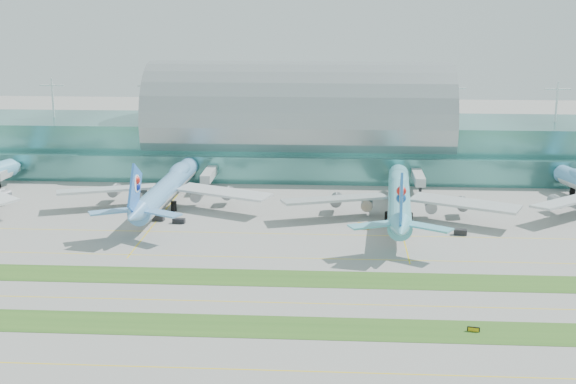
# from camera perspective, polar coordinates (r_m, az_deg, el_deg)

# --- Properties ---
(ground) EXTENTS (700.00, 700.00, 0.00)m
(ground) POSITION_cam_1_polar(r_m,az_deg,el_deg) (199.44, -1.00, -6.35)
(ground) COLOR gray
(ground) RESTS_ON ground
(terminal) EXTENTS (340.00, 69.10, 36.00)m
(terminal) POSITION_cam_1_polar(r_m,az_deg,el_deg) (320.27, 0.83, 4.11)
(terminal) COLOR #3D7A75
(terminal) RESTS_ON ground
(grass_strip_near) EXTENTS (420.00, 12.00, 0.08)m
(grass_strip_near) POSITION_cam_1_polar(r_m,az_deg,el_deg) (173.56, -1.74, -9.56)
(grass_strip_near) COLOR #2D591E
(grass_strip_near) RESTS_ON ground
(grass_strip_far) EXTENTS (420.00, 12.00, 0.08)m
(grass_strip_far) POSITION_cam_1_polar(r_m,az_deg,el_deg) (201.30, -0.95, -6.14)
(grass_strip_far) COLOR #2D591E
(grass_strip_far) RESTS_ON ground
(taxiline_a) EXTENTS (420.00, 0.35, 0.01)m
(taxiline_a) POSITION_cam_1_polar(r_m,az_deg,el_deg) (155.55, -2.43, -12.52)
(taxiline_a) COLOR yellow
(taxiline_a) RESTS_ON ground
(taxiline_b) EXTENTS (420.00, 0.35, 0.01)m
(taxiline_b) POSITION_cam_1_polar(r_m,az_deg,el_deg) (186.43, -1.34, -7.85)
(taxiline_b) COLOR yellow
(taxiline_b) RESTS_ON ground
(taxiline_c) EXTENTS (420.00, 0.35, 0.01)m
(taxiline_c) POSITION_cam_1_polar(r_m,az_deg,el_deg) (216.35, -0.62, -4.69)
(taxiline_c) COLOR yellow
(taxiline_c) RESTS_ON ground
(taxiline_d) EXTENTS (420.00, 0.35, 0.01)m
(taxiline_d) POSITION_cam_1_polar(r_m,az_deg,el_deg) (237.24, -0.23, -2.99)
(taxiline_d) COLOR yellow
(taxiline_d) RESTS_ON ground
(airliner_b) EXTENTS (72.16, 81.90, 22.55)m
(airliner_b) POSITION_cam_1_polar(r_m,az_deg,el_deg) (267.76, -8.60, 0.38)
(airliner_b) COLOR #63A0DA
(airliner_b) RESTS_ON ground
(airliner_c) EXTENTS (74.07, 84.24, 23.18)m
(airliner_c) POSITION_cam_1_polar(r_m,az_deg,el_deg) (253.68, 7.91, -0.32)
(airliner_c) COLOR #5CB8CC
(airliner_c) RESTS_ON ground
(gse_c) EXTENTS (3.73, 2.45, 1.82)m
(gse_c) POSITION_cam_1_polar(r_m,az_deg,el_deg) (253.66, -9.20, -1.83)
(gse_c) COLOR black
(gse_c) RESTS_ON ground
(gse_d) EXTENTS (3.94, 2.17, 1.51)m
(gse_d) POSITION_cam_1_polar(r_m,az_deg,el_deg) (250.00, -7.77, -2.05)
(gse_d) COLOR black
(gse_d) RESTS_ON ground
(gse_e) EXTENTS (3.88, 2.25, 1.60)m
(gse_e) POSITION_cam_1_polar(r_m,az_deg,el_deg) (243.39, 5.39, -2.41)
(gse_e) COLOR orange
(gse_e) RESTS_ON ground
(gse_f) EXTENTS (3.87, 2.26, 1.64)m
(gse_f) POSITION_cam_1_polar(r_m,az_deg,el_deg) (241.40, 12.16, -2.81)
(gse_f) COLOR black
(gse_f) RESTS_ON ground
(taxiway_sign_east) EXTENTS (2.63, 0.81, 1.12)m
(taxiway_sign_east) POSITION_cam_1_polar(r_m,az_deg,el_deg) (175.36, 13.05, -9.50)
(taxiway_sign_east) COLOR black
(taxiway_sign_east) RESTS_ON ground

